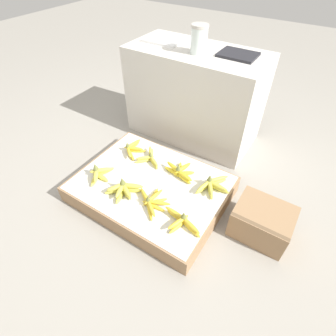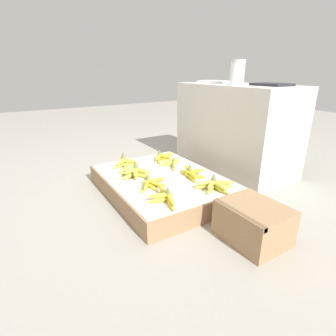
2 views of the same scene
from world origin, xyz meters
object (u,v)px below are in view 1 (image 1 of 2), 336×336
Objects in this scene: banana_bunch_middle_midleft at (150,158)px; glass_jar at (199,39)px; wooden_crate at (262,222)px; banana_bunch_front_midleft at (124,189)px; banana_bunch_middle_midright at (180,171)px; banana_bunch_middle_right at (212,185)px; banana_bunch_front_midright at (152,202)px; banana_bunch_middle_left at (132,149)px; banana_bunch_front_left at (99,173)px; foam_tray_white at (163,40)px; banana_bunch_front_right at (182,221)px.

banana_bunch_middle_midleft is 0.88m from glass_jar.
banana_bunch_front_midleft reaches higher than wooden_crate.
banana_bunch_front_midleft is at bearing -122.49° from banana_bunch_middle_midright.
banana_bunch_middle_midleft is (-0.86, 0.06, 0.06)m from wooden_crate.
banana_bunch_front_midleft is 1.02× the size of banana_bunch_middle_midleft.
glass_jar reaches higher than banana_bunch_middle_right.
banana_bunch_middle_midleft is 1.12× the size of glass_jar.
banana_bunch_middle_left reaches higher than banana_bunch_front_midright.
banana_bunch_front_left is at bearing -155.23° from banana_bunch_middle_right.
banana_bunch_middle_midleft is at bearing 59.57° from banana_bunch_front_left.
glass_jar is (-0.46, 0.58, 0.66)m from banana_bunch_middle_right.
banana_bunch_front_left is 1.23× the size of glass_jar.
banana_bunch_front_midright is 0.99× the size of banana_bunch_middle_right.
banana_bunch_front_left is 1.13m from foam_tray_white.
banana_bunch_front_left is 0.23m from banana_bunch_front_midleft.
wooden_crate is 0.60m from banana_bunch_middle_midright.
banana_bunch_front_midleft reaches higher than banana_bunch_front_right.
banana_bunch_front_left is at bearing 174.33° from banana_bunch_front_midleft.
banana_bunch_front_midright is (-0.61, -0.27, 0.05)m from wooden_crate.
wooden_crate is at bearing 19.47° from banana_bunch_front_midleft.
banana_bunch_front_right is (0.43, -0.01, -0.01)m from banana_bunch_front_midleft.
banana_bunch_middle_right is at bearing -0.57° from banana_bunch_middle_midleft.
banana_bunch_middle_midright is (-0.22, 0.34, 0.00)m from banana_bunch_front_right.
banana_bunch_front_left is 0.94× the size of banana_bunch_middle_midright.
banana_bunch_middle_midleft reaches higher than wooden_crate.
banana_bunch_front_left is 0.37m from banana_bunch_middle_midleft.
banana_bunch_middle_midright is 0.24m from banana_bunch_middle_right.
banana_bunch_front_left is 0.33m from banana_bunch_middle_left.
wooden_crate is 0.87m from banana_bunch_front_midleft.
banana_bunch_middle_midright is 1.04m from foam_tray_white.
banana_bunch_front_right is at bearing -29.41° from banana_bunch_middle_left.
foam_tray_white is (-0.80, 0.65, 0.57)m from banana_bunch_middle_right.
banana_bunch_middle_midleft is at bearing 176.16° from wooden_crate.
banana_bunch_front_left is at bearing -83.31° from foam_tray_white.
banana_bunch_front_midleft is 1.14× the size of glass_jar.
banana_bunch_front_midright is 0.41m from banana_bunch_middle_midleft.
banana_bunch_middle_left is 0.89m from glass_jar.
banana_bunch_front_midleft is at bearing -70.75° from foam_tray_white.
glass_jar is at bearing 69.52° from banana_bunch_middle_left.
banana_bunch_front_left is at bearing 177.47° from banana_bunch_front_right.
banana_bunch_middle_right is (0.67, -0.02, 0.00)m from banana_bunch_middle_left.
foam_tray_white reaches higher than banana_bunch_middle_right.
banana_bunch_middle_midright is at bearing 35.03° from banana_bunch_front_left.
banana_bunch_front_right is (-0.38, -0.29, 0.06)m from wooden_crate.
banana_bunch_middle_right is at bearing 0.87° from banana_bunch_middle_midright.
banana_bunch_middle_midleft is at bearing 97.19° from banana_bunch_front_midleft.
banana_bunch_front_left is at bearing -144.97° from banana_bunch_middle_midright.
banana_bunch_front_right is at bearing -0.83° from banana_bunch_front_midleft.
banana_bunch_middle_right is at bearing 36.81° from banana_bunch_front_midleft.
foam_tray_white is at bearing 115.10° from banana_bunch_middle_midleft.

